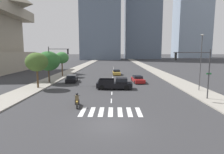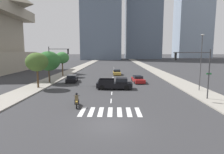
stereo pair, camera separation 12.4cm
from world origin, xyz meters
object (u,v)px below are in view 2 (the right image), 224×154
Objects in this scene: street_lamp_east at (201,59)px; street_tree_nearest at (37,62)px; pickup_truck at (116,84)px; traffic_signal_far at (56,59)px; street_tree_third at (62,58)px; sedan_black_0 at (72,79)px; motorcycle_lead at (77,101)px; traffic_signal_near at (196,65)px; sedan_red_2 at (138,79)px; sedan_gold_1 at (117,72)px; street_tree_second at (49,61)px.

street_tree_nearest is at bearing 176.05° from street_lamp_east.
pickup_truck is 12.01m from traffic_signal_far.
street_tree_third is at bearing 99.97° from traffic_signal_far.
sedan_black_0 is 0.83× the size of street_tree_third.
traffic_signal_far is at bearing 165.30° from street_lamp_east.
street_tree_nearest is at bearing 29.87° from motorcycle_lead.
traffic_signal_near is (9.30, -6.42, 3.36)m from pickup_truck.
sedan_gold_1 is at bearing -165.67° from sedan_red_2.
street_tree_third is at bearing 22.48° from sedan_black_0.
motorcycle_lead is 0.38× the size of traffic_signal_near.
traffic_signal_far is (-10.56, 4.39, 3.67)m from pickup_truck.
street_tree_third reaches higher than sedan_black_0.
sedan_red_2 is 14.10m from traffic_signal_near.
street_lamp_east is (16.25, 7.83, 4.17)m from motorcycle_lead.
street_tree_nearest reaches higher than sedan_black_0.
street_tree_nearest is at bearing -74.04° from sedan_red_2.
sedan_black_0 is 0.81× the size of street_tree_second.
sedan_gold_1 is 12.06m from sedan_red_2.
pickup_truck is 17.62m from sedan_gold_1.
pickup_truck is at bearing -2.72° from sedan_gold_1.
motorcycle_lead is 0.41× the size of pickup_truck.
sedan_gold_1 is 25.93m from traffic_signal_near.
traffic_signal_near is at bearing -28.30° from street_tree_second.
street_lamp_east is at bearing -6.21° from pickup_truck.
sedan_black_0 is 0.84× the size of street_tree_nearest.
street_tree_third is (-21.52, 20.27, 0.15)m from traffic_signal_near.
street_lamp_east is (22.63, -5.93, 0.26)m from traffic_signal_far.
sedan_black_0 is (-8.39, 6.59, -0.20)m from pickup_truck.
street_tree_second reaches higher than motorcycle_lead.
street_tree_second is (-24.29, 6.71, -0.72)m from street_lamp_east.
pickup_truck is 0.93× the size of traffic_signal_near.
sedan_red_2 is 0.61× the size of street_lamp_east.
sedan_gold_1 is at bearing 90.31° from pickup_truck.
street_lamp_east reaches higher than sedan_gold_1.
sedan_red_2 is at bearing 20.36° from street_tree_nearest.
traffic_signal_near is at bearing -87.97° from motorcycle_lead.
street_tree_nearest reaches higher than sedan_gold_1.
motorcycle_lead is 0.28× the size of street_lamp_east.
sedan_gold_1 is 0.59× the size of street_lamp_east.
sedan_red_2 is at bearing 135.82° from street_lamp_east.
street_tree_second is (-12.46, -12.45, 3.45)m from sedan_gold_1.
sedan_black_0 is 0.77× the size of traffic_signal_near.
sedan_gold_1 reaches higher than sedan_red_2.
motorcycle_lead is 16.97m from street_tree_second.
sedan_red_2 is 15.29m from traffic_signal_far.
street_tree_nearest is (-12.46, -17.48, 3.56)m from sedan_gold_1.
street_tree_nearest is at bearing -111.34° from traffic_signal_far.
street_tree_nearest is 5.04m from street_tree_second.
sedan_gold_1 is (0.24, 17.62, -0.24)m from pickup_truck.
pickup_truck is 1.15× the size of sedan_gold_1.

